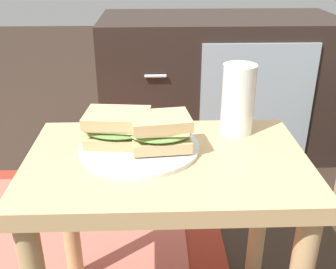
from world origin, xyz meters
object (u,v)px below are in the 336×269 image
object	(u,v)px
plate	(139,147)
beer_glass	(238,100)
sandwich_front	(118,128)
sandwich_back	(161,132)
tv_cabinet	(217,86)

from	to	relation	value
plate	beer_glass	bearing A→B (deg)	20.49
sandwich_front	beer_glass	world-z (taller)	beer_glass
plate	sandwich_back	size ratio (longest dim) A/B	1.87
tv_cabinet	plate	world-z (taller)	tv_cabinet
plate	sandwich_back	world-z (taller)	sandwich_back
plate	sandwich_front	distance (m)	0.06
plate	beer_glass	distance (m)	0.24
tv_cabinet	sandwich_back	bearing A→B (deg)	-105.57
tv_cabinet	sandwich_front	world-z (taller)	tv_cabinet
sandwich_front	sandwich_back	world-z (taller)	sandwich_back
sandwich_front	plate	bearing A→B (deg)	-19.10
tv_cabinet	beer_glass	bearing A→B (deg)	-96.04
plate	sandwich_front	bearing A→B (deg)	160.90
sandwich_back	sandwich_front	bearing A→B (deg)	160.90
tv_cabinet	sandwich_back	distance (m)	0.99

